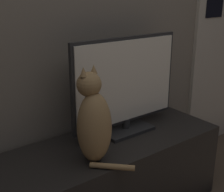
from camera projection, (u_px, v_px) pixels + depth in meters
The scene contains 3 objects.
tv_stand at pixel (109, 179), 1.86m from camera, with size 1.40×0.50×0.48m.
tv at pixel (126, 86), 1.84m from camera, with size 0.74×0.19×0.58m.
cat at pixel (93, 122), 1.53m from camera, with size 0.21×0.31×0.49m.
Camera 1 is at (-0.94, -0.36, 1.31)m, focal length 50.00 mm.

